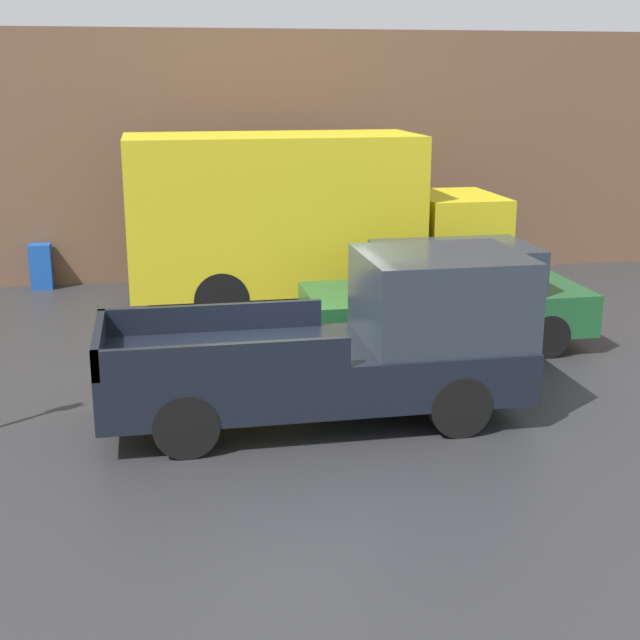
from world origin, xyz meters
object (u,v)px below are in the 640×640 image
Objects in this scene: delivery_truck at (300,217)px; newspaper_box at (41,266)px; car at (448,296)px; pickup_truck at (356,344)px.

delivery_truck is 7.48× the size of newspaper_box.
car is 0.65× the size of delivery_truck.
pickup_truck is 0.77× the size of delivery_truck.
car is at bearing -38.51° from newspaper_box.
newspaper_box is (-7.26, 5.78, -0.39)m from car.
pickup_truck is 3.67m from car.
pickup_truck is at bearing -92.59° from delivery_truck.
car is (2.28, 2.88, -0.15)m from pickup_truck.
car is 9.29m from newspaper_box.
delivery_truck is (-2.01, 3.11, 0.94)m from car.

